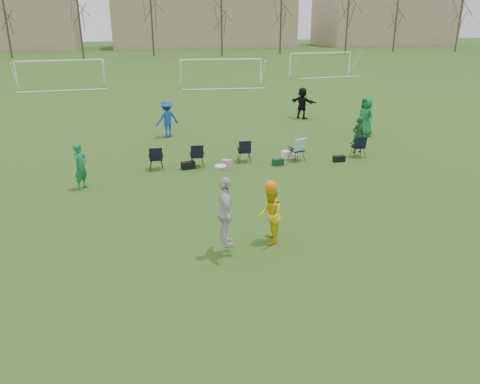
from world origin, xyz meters
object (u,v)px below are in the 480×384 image
object	(u,v)px
center_contest	(247,213)
goal_right	(321,58)
fielder_green_near	(81,166)
goal_left	(60,66)
fielder_blue	(167,119)
fielder_black	(302,103)
goal_mid	(221,65)
fielder_green_far	(366,117)

from	to	relation	value
center_contest	goal_right	size ratio (longest dim) A/B	0.33
fielder_green_near	goal_right	bearing A→B (deg)	-4.27
center_contest	goal_left	world-z (taller)	goal_left
fielder_blue	goal_right	world-z (taller)	goal_right
fielder_blue	fielder_black	xyz separation A→B (m)	(8.49, 3.03, -0.00)
fielder_blue	goal_left	world-z (taller)	goal_left
fielder_blue	center_contest	xyz separation A→B (m)	(1.04, -13.26, 0.07)
fielder_black	center_contest	bearing A→B (deg)	117.15
goal_left	goal_right	distance (m)	26.31
center_contest	goal_left	distance (m)	34.87
center_contest	fielder_blue	bearing A→B (deg)	94.49
fielder_green_near	goal_left	world-z (taller)	goal_left
fielder_green_near	goal_mid	xyz separation A→B (m)	(10.01, 25.83, 1.08)
fielder_black	fielder_green_far	bearing A→B (deg)	159.94
fielder_green_near	fielder_blue	size ratio (longest dim) A/B	0.89
fielder_blue	fielder_green_far	bearing A→B (deg)	147.01
center_contest	fielder_black	bearing A→B (deg)	65.43
goal_mid	goal_right	bearing A→B (deg)	30.57
fielder_black	goal_mid	xyz separation A→B (m)	(-2.14, 15.47, 0.97)
goal_left	fielder_black	bearing A→B (deg)	-52.27
goal_right	center_contest	bearing A→B (deg)	-122.63
goal_left	goal_mid	bearing A→B (deg)	-13.13
fielder_blue	goal_mid	world-z (taller)	goal_mid
goal_mid	fielder_green_far	bearing A→B (deg)	-75.50
fielder_black	goal_mid	distance (m)	15.65
fielder_green_near	fielder_green_far	size ratio (longest dim) A/B	0.83
goal_left	goal_right	bearing A→B (deg)	3.75
fielder_green_near	fielder_black	size ratio (longest dim) A/B	0.89
fielder_green_near	fielder_blue	xyz separation A→B (m)	(3.66, 7.33, 0.11)
fielder_black	center_contest	xyz separation A→B (m)	(-7.45, -16.29, 0.08)
fielder_green_near	fielder_green_far	bearing A→B (deg)	-38.68
goal_mid	goal_right	world-z (taller)	same
center_contest	goal_mid	world-z (taller)	goal_mid
fielder_green_near	center_contest	xyz separation A→B (m)	(4.70, -5.93, 0.18)
fielder_green_far	goal_right	bearing A→B (deg)	145.16
fielder_green_far	center_contest	world-z (taller)	center_contest
center_contest	goal_mid	xyz separation A→B (m)	(5.31, 31.76, 0.90)
fielder_black	goal_left	distance (m)	23.80
center_contest	goal_right	world-z (taller)	goal_right
fielder_blue	center_contest	bearing A→B (deg)	72.88
fielder_green_far	goal_left	distance (m)	28.74
fielder_green_far	goal_left	bearing A→B (deg)	-159.38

